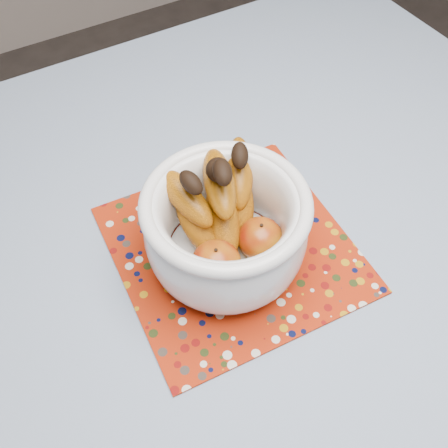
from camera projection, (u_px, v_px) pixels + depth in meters
name	position (u px, v px, depth m)	size (l,w,h in m)	color
table	(277.00, 287.00, 0.88)	(1.20, 1.20, 0.75)	brown
tablecloth	(281.00, 260.00, 0.82)	(1.32, 1.32, 0.01)	slate
placemat	(233.00, 249.00, 0.82)	(0.35, 0.35, 0.00)	#9B2008
fruit_bowl	(225.00, 220.00, 0.75)	(0.25, 0.25, 0.20)	white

